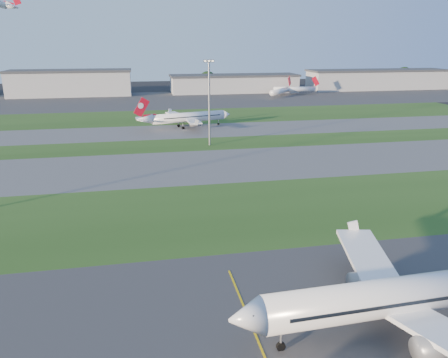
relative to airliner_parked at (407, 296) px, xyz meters
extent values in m
cube|color=#234316|center=(-21.29, 38.59, -4.39)|extent=(300.00, 34.00, 0.01)
cube|color=#515154|center=(-21.29, 71.59, -4.39)|extent=(300.00, 32.00, 0.01)
cube|color=#234316|center=(-21.29, 96.59, -4.39)|extent=(300.00, 18.00, 0.01)
cube|color=#515154|center=(-21.29, 118.59, -4.39)|extent=(300.00, 26.00, 0.01)
cube|color=#234316|center=(-21.29, 151.59, -4.39)|extent=(300.00, 40.00, 0.01)
cube|color=#333335|center=(-21.29, 211.59, -4.39)|extent=(400.00, 80.00, 0.01)
cylinder|color=white|center=(-0.39, -0.01, 0.12)|extent=(32.39, 5.32, 4.09)
cube|color=white|center=(0.36, 8.62, -0.41)|extent=(8.03, 16.77, 1.66)
cylinder|color=gray|center=(-0.68, -6.27, -1.60)|extent=(4.61, 2.64, 2.47)
cylinder|color=gray|center=(-1.16, 6.20, -1.60)|extent=(4.61, 2.64, 2.47)
cylinder|color=white|center=(-9.14, 125.39, -0.46)|extent=(28.09, 10.37, 3.56)
cube|color=red|center=(-26.37, 121.00, 4.31)|extent=(5.96, 1.81, 7.08)
cube|color=white|center=(-11.89, 132.41, -0.93)|extent=(10.36, 14.36, 1.45)
cube|color=white|center=(-8.20, 117.90, -0.93)|extent=(4.28, 14.06, 1.45)
cylinder|color=gray|center=(-10.02, 130.76, -1.96)|extent=(4.34, 3.06, 2.15)
cylinder|color=gray|center=(-7.35, 120.24, -1.96)|extent=(4.34, 3.06, 2.15)
cylinder|color=white|center=(55.84, 213.66, -1.19)|extent=(19.53, 21.67, 3.20)
cube|color=red|center=(64.40, 223.44, 3.61)|extent=(3.63, 4.09, 6.16)
cylinder|color=white|center=(66.99, 221.10, -1.19)|extent=(26.18, 5.49, 3.20)
cube|color=red|center=(79.94, 219.95, 3.61)|extent=(5.18, 0.76, 6.16)
cylinder|color=gray|center=(-6.29, 94.59, 8.11)|extent=(0.60, 0.60, 25.00)
cube|color=gray|center=(-6.29, 94.59, 21.01)|extent=(3.20, 0.50, 0.80)
cube|color=#FFF2CC|center=(-6.29, 94.59, 21.01)|extent=(2.80, 0.70, 0.35)
cube|color=gray|center=(-66.29, 241.59, 2.61)|extent=(70.00, 22.00, 14.00)
cube|color=#383A3F|center=(-66.29, 241.59, 10.21)|extent=(71.40, 23.00, 1.20)
cube|color=gray|center=(33.71, 241.59, 0.61)|extent=(80.00, 22.00, 10.00)
cube|color=#383A3F|center=(33.71, 241.59, 6.21)|extent=(81.60, 23.00, 1.20)
cube|color=gray|center=(133.71, 241.59, 1.61)|extent=(95.00, 22.00, 12.00)
cube|color=#383A3F|center=(133.71, 241.59, 8.21)|extent=(96.90, 23.00, 1.20)
cylinder|color=black|center=(-41.29, 252.59, -2.59)|extent=(1.00, 1.00, 3.60)
sphere|color=black|center=(-41.29, 252.59, 1.46)|extent=(9.90, 9.90, 9.90)
cylinder|color=black|center=(18.71, 255.59, -2.29)|extent=(1.00, 1.00, 4.20)
sphere|color=black|center=(18.71, 255.59, 2.43)|extent=(11.55, 11.55, 11.55)
cylinder|color=black|center=(93.71, 253.59, -2.49)|extent=(1.00, 1.00, 3.80)
sphere|color=black|center=(93.71, 253.59, 1.78)|extent=(10.45, 10.45, 10.45)
cylinder|color=black|center=(163.71, 257.59, -2.09)|extent=(1.00, 1.00, 4.60)
sphere|color=black|center=(163.71, 257.59, 3.08)|extent=(12.65, 12.65, 12.65)
camera|label=1|loc=(-27.42, -36.66, 26.19)|focal=35.00mm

